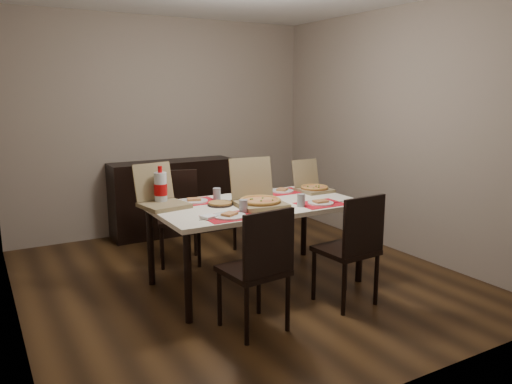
% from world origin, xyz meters
% --- Properties ---
extents(ground, '(3.80, 4.00, 0.02)m').
position_xyz_m(ground, '(0.00, 0.00, -0.01)').
color(ground, '#422A14').
rests_on(ground, ground).
extents(room_walls, '(3.84, 4.02, 2.62)m').
position_xyz_m(room_walls, '(0.00, 0.43, 1.73)').
color(room_walls, gray).
rests_on(room_walls, ground).
extents(sideboard, '(1.50, 0.40, 0.90)m').
position_xyz_m(sideboard, '(0.00, 1.78, 0.45)').
color(sideboard, black).
rests_on(sideboard, ground).
extents(dining_table, '(1.80, 1.00, 0.75)m').
position_xyz_m(dining_table, '(0.06, -0.16, 0.68)').
color(dining_table, white).
rests_on(dining_table, ground).
extents(chair_near_left, '(0.46, 0.46, 0.93)m').
position_xyz_m(chair_near_left, '(-0.39, -0.99, 0.51)').
color(chair_near_left, black).
rests_on(chair_near_left, ground).
extents(chair_near_right, '(0.45, 0.45, 0.93)m').
position_xyz_m(chair_near_right, '(0.49, -0.96, 0.51)').
color(chair_near_right, black).
rests_on(chair_near_right, ground).
extents(chair_far_left, '(0.53, 0.53, 0.93)m').
position_xyz_m(chair_far_left, '(-0.31, 0.78, 0.51)').
color(chair_far_left, black).
rests_on(chair_far_left, ground).
extents(chair_far_right, '(0.50, 0.50, 0.93)m').
position_xyz_m(chair_far_right, '(0.49, 0.66, 0.51)').
color(chair_far_right, black).
rests_on(chair_far_right, ground).
extents(setting_near_left, '(0.45, 0.30, 0.11)m').
position_xyz_m(setting_near_left, '(-0.35, -0.47, 0.77)').
color(setting_near_left, red).
rests_on(setting_near_left, dining_table).
extents(setting_near_right, '(0.48, 0.30, 0.11)m').
position_xyz_m(setting_near_right, '(0.48, -0.47, 0.77)').
color(setting_near_right, red).
rests_on(setting_near_right, dining_table).
extents(setting_far_left, '(0.49, 0.30, 0.11)m').
position_xyz_m(setting_far_left, '(-0.36, 0.15, 0.77)').
color(setting_far_left, red).
rests_on(setting_far_left, dining_table).
extents(setting_far_right, '(0.50, 0.30, 0.11)m').
position_xyz_m(setting_far_right, '(0.48, 0.14, 0.77)').
color(setting_far_right, red).
rests_on(setting_far_right, dining_table).
extents(napkin_loose, '(0.16, 0.16, 0.02)m').
position_xyz_m(napkin_loose, '(0.04, -0.25, 0.76)').
color(napkin_loose, white).
rests_on(napkin_loose, dining_table).
extents(pizza_box_center, '(0.44, 0.48, 0.40)m').
position_xyz_m(pizza_box_center, '(0.03, -0.26, 0.81)').
color(pizza_box_center, olive).
rests_on(pizza_box_center, dining_table).
extents(pizza_box_right, '(0.31, 0.34, 0.30)m').
position_xyz_m(pizza_box_right, '(0.82, 0.03, 0.80)').
color(pizza_box_right, olive).
rests_on(pizza_box_right, dining_table).
extents(pizza_box_left, '(0.42, 0.45, 0.36)m').
position_xyz_m(pizza_box_left, '(-0.71, 0.13, 0.81)').
color(pizza_box_left, olive).
rests_on(pizza_box_left, dining_table).
extents(faina_plate, '(0.22, 0.22, 0.03)m').
position_xyz_m(faina_plate, '(-0.26, -0.08, 0.76)').
color(faina_plate, black).
rests_on(faina_plate, dining_table).
extents(dip_bowl, '(0.15, 0.15, 0.03)m').
position_xyz_m(dip_bowl, '(0.11, 0.08, 0.77)').
color(dip_bowl, white).
rests_on(dip_bowl, dining_table).
extents(soda_bottle, '(0.12, 0.12, 0.34)m').
position_xyz_m(soda_bottle, '(-0.69, 0.19, 0.90)').
color(soda_bottle, silver).
rests_on(soda_bottle, dining_table).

